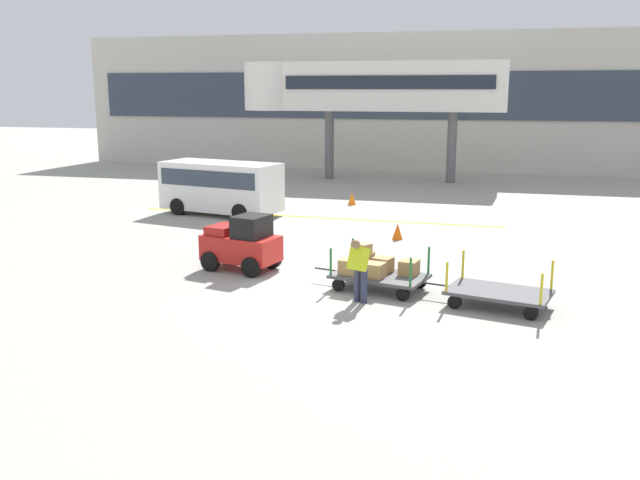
{
  "coord_description": "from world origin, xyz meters",
  "views": [
    {
      "loc": [
        4.04,
        -17.55,
        5.0
      ],
      "look_at": [
        -0.59,
        0.13,
        0.96
      ],
      "focal_mm": 38.76,
      "sensor_mm": 36.0,
      "label": 1
    }
  ],
  "objects_px": {
    "baggage_cart_lead": "(375,269)",
    "baggage_handler": "(359,267)",
    "shuttle_van": "(221,184)",
    "safety_cone_far": "(352,198)",
    "baggage_tug": "(242,244)",
    "safety_cone_near": "(397,231)",
    "baggage_cart_middle": "(498,293)"
  },
  "relations": [
    {
      "from": "baggage_cart_lead",
      "to": "baggage_handler",
      "type": "relative_size",
      "value": 1.98
    },
    {
      "from": "shuttle_van",
      "to": "safety_cone_far",
      "type": "xyz_separation_m",
      "value": [
        4.59,
        3.63,
        -0.96
      ]
    },
    {
      "from": "baggage_tug",
      "to": "baggage_cart_lead",
      "type": "bearing_deg",
      "value": -12.7
    },
    {
      "from": "shuttle_van",
      "to": "safety_cone_near",
      "type": "bearing_deg",
      "value": -20.98
    },
    {
      "from": "baggage_handler",
      "to": "shuttle_van",
      "type": "bearing_deg",
      "value": 127.31
    },
    {
      "from": "baggage_cart_middle",
      "to": "safety_cone_near",
      "type": "bearing_deg",
      "value": 116.51
    },
    {
      "from": "baggage_cart_middle",
      "to": "baggage_handler",
      "type": "bearing_deg",
      "value": -171.16
    },
    {
      "from": "baggage_cart_middle",
      "to": "baggage_handler",
      "type": "distance_m",
      "value": 3.29
    },
    {
      "from": "baggage_cart_middle",
      "to": "shuttle_van",
      "type": "relative_size",
      "value": 0.61
    },
    {
      "from": "baggage_tug",
      "to": "safety_cone_far",
      "type": "xyz_separation_m",
      "value": [
        0.66,
        11.58,
        -0.48
      ]
    },
    {
      "from": "safety_cone_near",
      "to": "safety_cone_far",
      "type": "distance_m",
      "value": 7.17
    },
    {
      "from": "baggage_tug",
      "to": "baggage_cart_middle",
      "type": "distance_m",
      "value": 7.17
    },
    {
      "from": "baggage_handler",
      "to": "safety_cone_near",
      "type": "relative_size",
      "value": 2.84
    },
    {
      "from": "baggage_tug",
      "to": "baggage_cart_middle",
      "type": "xyz_separation_m",
      "value": [
        6.97,
        -1.64,
        -0.41
      ]
    },
    {
      "from": "baggage_cart_lead",
      "to": "baggage_handler",
      "type": "height_order",
      "value": "baggage_handler"
    },
    {
      "from": "baggage_tug",
      "to": "baggage_handler",
      "type": "bearing_deg",
      "value": -29.69
    },
    {
      "from": "baggage_handler",
      "to": "safety_cone_far",
      "type": "bearing_deg",
      "value": 102.73
    },
    {
      "from": "baggage_cart_lead",
      "to": "baggage_handler",
      "type": "distance_m",
      "value": 1.32
    },
    {
      "from": "baggage_tug",
      "to": "shuttle_van",
      "type": "bearing_deg",
      "value": 116.33
    },
    {
      "from": "baggage_cart_lead",
      "to": "shuttle_van",
      "type": "relative_size",
      "value": 0.61
    },
    {
      "from": "baggage_cart_middle",
      "to": "baggage_handler",
      "type": "xyz_separation_m",
      "value": [
        -3.21,
        -0.5,
        0.52
      ]
    },
    {
      "from": "baggage_tug",
      "to": "baggage_cart_middle",
      "type": "height_order",
      "value": "baggage_tug"
    },
    {
      "from": "baggage_tug",
      "to": "baggage_cart_lead",
      "type": "xyz_separation_m",
      "value": [
        3.93,
        -0.88,
        -0.24
      ]
    },
    {
      "from": "baggage_cart_middle",
      "to": "baggage_tug",
      "type": "bearing_deg",
      "value": 166.72
    },
    {
      "from": "shuttle_van",
      "to": "safety_cone_far",
      "type": "relative_size",
      "value": 9.27
    },
    {
      "from": "baggage_tug",
      "to": "baggage_handler",
      "type": "relative_size",
      "value": 1.47
    },
    {
      "from": "baggage_handler",
      "to": "safety_cone_far",
      "type": "height_order",
      "value": "baggage_handler"
    },
    {
      "from": "baggage_cart_lead",
      "to": "safety_cone_near",
      "type": "height_order",
      "value": "baggage_cart_lead"
    },
    {
      "from": "baggage_tug",
      "to": "baggage_handler",
      "type": "distance_m",
      "value": 4.33
    },
    {
      "from": "baggage_cart_middle",
      "to": "shuttle_van",
      "type": "height_order",
      "value": "shuttle_van"
    },
    {
      "from": "baggage_cart_middle",
      "to": "baggage_cart_lead",
      "type": "bearing_deg",
      "value": 165.97
    },
    {
      "from": "baggage_tug",
      "to": "safety_cone_near",
      "type": "xyz_separation_m",
      "value": [
        3.62,
        5.06,
        -0.48
      ]
    }
  ]
}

